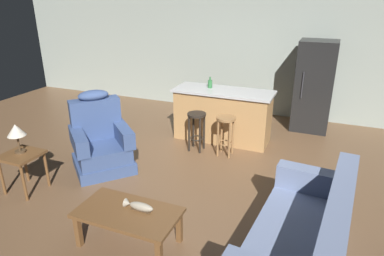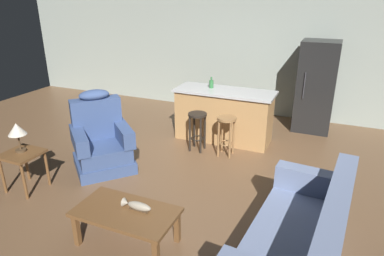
{
  "view_description": "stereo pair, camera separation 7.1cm",
  "coord_description": "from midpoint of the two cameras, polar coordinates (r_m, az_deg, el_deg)",
  "views": [
    {
      "loc": [
        1.75,
        -4.37,
        2.58
      ],
      "look_at": [
        -0.01,
        -0.1,
        0.75
      ],
      "focal_mm": 32.0,
      "sensor_mm": 36.0,
      "label": 1
    },
    {
      "loc": [
        1.81,
        -4.34,
        2.58
      ],
      "look_at": [
        -0.01,
        -0.1,
        0.75
      ],
      "focal_mm": 32.0,
      "sensor_mm": 36.0,
      "label": 2
    }
  ],
  "objects": [
    {
      "name": "bar_stool_right",
      "position": [
        5.71,
        6.1,
        -0.2
      ],
      "size": [
        0.32,
        0.32,
        0.68
      ],
      "color": "olive",
      "rests_on": "ground_plane"
    },
    {
      "name": "bottle_tall_green",
      "position": [
        6.33,
        3.56,
        7.36
      ],
      "size": [
        0.08,
        0.08,
        0.2
      ],
      "color": "#2D6B38",
      "rests_on": "kitchen_island"
    },
    {
      "name": "refrigerator",
      "position": [
        7.12,
        20.23,
        6.46
      ],
      "size": [
        0.7,
        0.69,
        1.76
      ],
      "color": "black",
      "rests_on": "ground_plane"
    },
    {
      "name": "bar_stool_left",
      "position": [
        5.87,
        1.26,
        0.54
      ],
      "size": [
        0.32,
        0.32,
        0.68
      ],
      "color": "black",
      "rests_on": "ground_plane"
    },
    {
      "name": "coffee_table",
      "position": [
        3.84,
        -10.4,
        -14.06
      ],
      "size": [
        1.1,
        0.6,
        0.42
      ],
      "color": "brown",
      "rests_on": "ground_plane"
    },
    {
      "name": "end_table",
      "position": [
        5.22,
        -26.03,
        -4.7
      ],
      "size": [
        0.48,
        0.48,
        0.56
      ],
      "color": "brown",
      "rests_on": "ground_plane"
    },
    {
      "name": "fish_figurine",
      "position": [
        3.79,
        -8.69,
        -12.68
      ],
      "size": [
        0.34,
        0.1,
        0.1
      ],
      "color": "#4C3823",
      "rests_on": "coffee_table"
    },
    {
      "name": "ground_plane",
      "position": [
        5.37,
        0.95,
        -7.12
      ],
      "size": [
        12.0,
        12.0,
        0.0
      ],
      "color": "brown"
    },
    {
      "name": "table_lamp",
      "position": [
        5.11,
        -26.8,
        -0.37
      ],
      "size": [
        0.24,
        0.24,
        0.41
      ],
      "color": "#4C3823",
      "rests_on": "end_table"
    },
    {
      "name": "kitchen_island",
      "position": [
        6.34,
        5.64,
        2.13
      ],
      "size": [
        1.8,
        0.7,
        0.95
      ],
      "color": "#AD7F4C",
      "rests_on": "ground_plane"
    },
    {
      "name": "recliner_near_lamp",
      "position": [
        5.5,
        -14.53,
        -2.21
      ],
      "size": [
        1.19,
        1.19,
        1.2
      ],
      "rotation": [
        0.0,
        0.0,
        -0.73
      ],
      "color": "#384C7A",
      "rests_on": "ground_plane"
    },
    {
      "name": "couch",
      "position": [
        3.63,
        18.2,
        -17.83
      ],
      "size": [
        1.0,
        1.97,
        0.94
      ],
      "rotation": [
        0.0,
        0.0,
        3.05
      ],
      "color": "#707FA3",
      "rests_on": "ground_plane"
    },
    {
      "name": "back_wall",
      "position": [
        7.8,
        10.0,
        11.84
      ],
      "size": [
        12.0,
        0.05,
        2.6
      ],
      "color": "#939E93",
      "rests_on": "ground_plane"
    }
  ]
}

